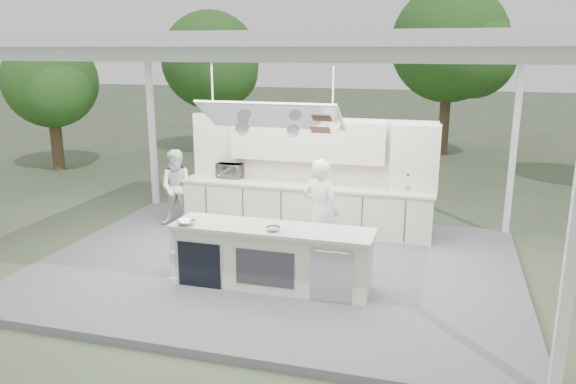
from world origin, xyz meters
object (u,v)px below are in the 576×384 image
(back_counter, at_px, (305,207))
(sous_chef, at_px, (178,188))
(head_chef, at_px, (320,212))
(demo_island, at_px, (271,257))

(back_counter, bearing_deg, sous_chef, -172.33)
(back_counter, height_order, head_chef, head_chef)
(back_counter, distance_m, head_chef, 1.84)
(demo_island, xyz_separation_m, back_counter, (-0.18, 2.81, 0.00))
(back_counter, height_order, sous_chef, sous_chef)
(back_counter, xyz_separation_m, sous_chef, (-2.60, -0.35, 0.31))
(demo_island, xyz_separation_m, sous_chef, (-2.78, 2.46, 0.31))
(demo_island, bearing_deg, head_chef, 66.27)
(demo_island, xyz_separation_m, head_chef, (0.51, 1.16, 0.43))
(head_chef, bearing_deg, demo_island, 83.02)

